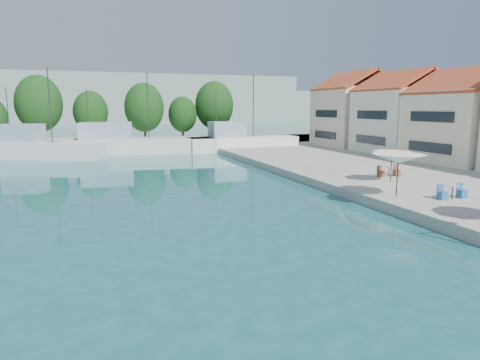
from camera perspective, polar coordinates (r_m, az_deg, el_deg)
name	(u,v)px	position (r m, az deg, el deg)	size (l,w,h in m)	color
quay_right	(475,171)	(41.57, 28.88, 1.11)	(32.00, 92.00, 0.60)	gray
quay_far	(97,145)	(64.61, -18.49, 4.48)	(90.00, 16.00, 0.60)	gray
hill_west	(20,100)	(158.82, -27.30, 9.52)	(180.00, 40.00, 16.00)	gray
hill_east	(211,106)	(183.98, -3.90, 9.82)	(140.00, 40.00, 12.00)	gray
building_04	(469,114)	(44.73, 28.25, 7.76)	(9.00, 8.80, 9.20)	#F4E6C3
building_05	(402,110)	(51.26, 20.82, 8.66)	(8.40, 8.80, 9.70)	white
building_06	(355,108)	(58.46, 15.12, 9.24)	(9.00, 8.80, 10.20)	beige
trawler_02	(38,149)	(52.32, -25.35, 3.77)	(14.01, 8.72, 10.20)	silver
trawler_03	(128,145)	(54.65, -14.69, 4.60)	(20.71, 7.39, 10.20)	silver
trawler_04	(240,142)	(55.90, 0.03, 5.02)	(14.54, 4.11, 10.20)	white
tree_04	(39,104)	(68.03, -25.25, 9.19)	(6.44, 6.44, 9.53)	#3F2B19
tree_05	(91,112)	(68.19, -19.29, 8.55)	(5.02, 5.02, 7.44)	#3F2B19
tree_06	(144,108)	(65.86, -12.65, 9.41)	(5.80, 5.80, 8.59)	#3F2B19
tree_07	(183,114)	(69.39, -7.67, 8.66)	(4.52, 4.52, 6.69)	#3F2B19
tree_08	(214,105)	(70.54, -3.45, 9.90)	(6.19, 6.19, 9.16)	#3F2B19
umbrella_white	(398,159)	(25.70, 20.37, 2.69)	(3.04, 3.04, 2.43)	black
umbrella_cream	(392,155)	(30.85, 19.60, 3.15)	(2.69, 2.69, 2.08)	black
cafe_table_02	(452,194)	(26.57, 26.43, -1.65)	(1.82, 0.70, 0.76)	black
cafe_table_03	(389,173)	(33.29, 19.23, 0.94)	(1.82, 0.70, 0.76)	black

